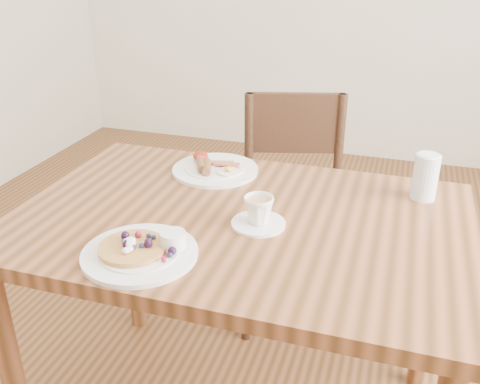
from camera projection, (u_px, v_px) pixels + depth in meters
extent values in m
cube|color=brown|center=(240.00, 222.00, 1.43)|extent=(1.20, 0.80, 0.04)
cylinder|color=brown|center=(12.00, 372.00, 1.44)|extent=(0.06, 0.06, 0.71)
cylinder|color=brown|center=(430.00, 300.00, 1.73)|extent=(0.06, 0.06, 0.71)
cylinder|color=brown|center=(132.00, 247.00, 2.03)|extent=(0.06, 0.06, 0.71)
cube|color=#3C2415|center=(294.00, 215.00, 2.06)|extent=(0.52, 0.52, 0.04)
cylinder|color=#3C2415|center=(246.00, 292.00, 2.01)|extent=(0.04, 0.04, 0.43)
cylinder|color=#3C2415|center=(342.00, 294.00, 1.99)|extent=(0.04, 0.04, 0.43)
cylinder|color=#3C2415|center=(248.00, 243.00, 2.33)|extent=(0.04, 0.04, 0.43)
cylinder|color=#3C2415|center=(331.00, 244.00, 2.32)|extent=(0.04, 0.04, 0.43)
cylinder|color=#3C2415|center=(339.00, 147.00, 2.13)|extent=(0.04, 0.04, 0.43)
cylinder|color=#3C2415|center=(249.00, 146.00, 2.14)|extent=(0.04, 0.04, 0.43)
cube|color=#3C2415|center=(295.00, 123.00, 2.10)|extent=(0.37, 0.13, 0.24)
cylinder|color=white|center=(140.00, 254.00, 1.24)|extent=(0.27, 0.27, 0.01)
cylinder|color=white|center=(140.00, 251.00, 1.23)|extent=(0.19, 0.19, 0.01)
cylinder|color=#B22D59|center=(161.00, 251.00, 1.23)|extent=(0.07, 0.07, 0.00)
cylinder|color=#C68C47|center=(132.00, 248.00, 1.23)|extent=(0.16, 0.16, 0.01)
ellipsoid|color=white|center=(129.00, 242.00, 1.22)|extent=(0.03, 0.03, 0.02)
ellipsoid|color=white|center=(130.00, 250.00, 1.20)|extent=(0.02, 0.02, 0.01)
cylinder|color=white|center=(173.00, 240.00, 1.24)|extent=(0.06, 0.06, 0.04)
cylinder|color=#591E07|center=(173.00, 234.00, 1.23)|extent=(0.05, 0.05, 0.00)
sphere|color=black|center=(147.00, 241.00, 1.23)|extent=(0.02, 0.02, 0.02)
sphere|color=#1E234C|center=(151.00, 239.00, 1.24)|extent=(0.01, 0.01, 0.01)
sphere|color=#1E234C|center=(148.00, 234.00, 1.26)|extent=(0.01, 0.01, 0.01)
sphere|color=#B21938|center=(139.00, 236.00, 1.25)|extent=(0.02, 0.02, 0.02)
sphere|color=black|center=(131.00, 236.00, 1.25)|extent=(0.02, 0.02, 0.02)
sphere|color=#1E234C|center=(123.00, 241.00, 1.23)|extent=(0.01, 0.01, 0.01)
sphere|color=black|center=(131.00, 243.00, 1.22)|extent=(0.02, 0.02, 0.02)
sphere|color=#1E234C|center=(135.00, 247.00, 1.21)|extent=(0.01, 0.01, 0.01)
sphere|color=#1E234C|center=(145.00, 248.00, 1.21)|extent=(0.01, 0.01, 0.01)
sphere|color=#1E234C|center=(157.00, 263.00, 1.17)|extent=(0.01, 0.01, 0.01)
sphere|color=#B21938|center=(170.00, 255.00, 1.20)|extent=(0.01, 0.01, 0.01)
sphere|color=black|center=(175.00, 245.00, 1.24)|extent=(0.02, 0.02, 0.02)
cylinder|color=white|center=(215.00, 170.00, 1.69)|extent=(0.27, 0.27, 0.01)
cylinder|color=white|center=(215.00, 168.00, 1.68)|extent=(0.19, 0.19, 0.01)
cylinder|color=brown|center=(201.00, 164.00, 1.67)|extent=(0.06, 0.10, 0.03)
cylinder|color=brown|center=(207.00, 167.00, 1.65)|extent=(0.06, 0.10, 0.03)
cube|color=maroon|center=(221.00, 163.00, 1.70)|extent=(0.08, 0.04, 0.01)
cube|color=maroon|center=(227.00, 164.00, 1.68)|extent=(0.08, 0.03, 0.01)
cylinder|color=white|center=(229.00, 172.00, 1.64)|extent=(0.07, 0.07, 0.00)
ellipsoid|color=yellow|center=(229.00, 169.00, 1.64)|extent=(0.03, 0.03, 0.01)
ellipsoid|color=#A5190F|center=(200.00, 156.00, 1.73)|extent=(0.05, 0.05, 0.03)
cylinder|color=white|center=(258.00, 224.00, 1.37)|extent=(0.14, 0.14, 0.01)
imported|color=white|center=(259.00, 210.00, 1.36)|extent=(0.11, 0.11, 0.07)
cylinder|color=tan|center=(259.00, 201.00, 1.34)|extent=(0.07, 0.07, 0.00)
cylinder|color=silver|center=(425.00, 177.00, 1.49)|extent=(0.07, 0.07, 0.13)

